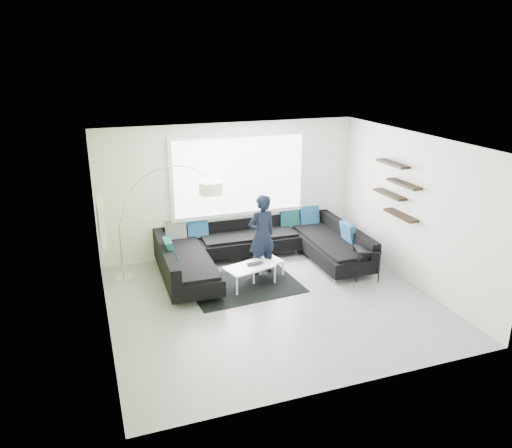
{
  "coord_description": "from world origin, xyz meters",
  "views": [
    {
      "loc": [
        -2.88,
        -7.26,
        4.12
      ],
      "look_at": [
        0.01,
        0.9,
        1.15
      ],
      "focal_mm": 35.0,
      "sensor_mm": 36.0,
      "label": 1
    }
  ],
  "objects_px": {
    "sectional_sofa": "(260,251)",
    "person": "(262,235)",
    "laptop": "(256,265)",
    "arc_lamp": "(118,226)",
    "coffee_table": "(256,272)",
    "side_table": "(366,263)"
  },
  "relations": [
    {
      "from": "side_table",
      "to": "sectional_sofa",
      "type": "bearing_deg",
      "value": 147.89
    },
    {
      "from": "arc_lamp",
      "to": "laptop",
      "type": "relative_size",
      "value": 6.43
    },
    {
      "from": "sectional_sofa",
      "to": "coffee_table",
      "type": "height_order",
      "value": "sectional_sofa"
    },
    {
      "from": "person",
      "to": "side_table",
      "type": "bearing_deg",
      "value": 142.48
    },
    {
      "from": "laptop",
      "to": "sectional_sofa",
      "type": "bearing_deg",
      "value": 58.3
    },
    {
      "from": "side_table",
      "to": "laptop",
      "type": "height_order",
      "value": "side_table"
    },
    {
      "from": "person",
      "to": "laptop",
      "type": "xyz_separation_m",
      "value": [
        -0.27,
        -0.41,
        -0.42
      ]
    },
    {
      "from": "coffee_table",
      "to": "person",
      "type": "bearing_deg",
      "value": 38.33
    },
    {
      "from": "sectional_sofa",
      "to": "laptop",
      "type": "bearing_deg",
      "value": -115.82
    },
    {
      "from": "arc_lamp",
      "to": "laptop",
      "type": "xyz_separation_m",
      "value": [
        2.34,
        -1.06,
        -0.69
      ]
    },
    {
      "from": "laptop",
      "to": "side_table",
      "type": "bearing_deg",
      "value": -17.38
    },
    {
      "from": "sectional_sofa",
      "to": "arc_lamp",
      "type": "xyz_separation_m",
      "value": [
        -2.66,
        0.42,
        0.71
      ]
    },
    {
      "from": "arc_lamp",
      "to": "coffee_table",
      "type": "bearing_deg",
      "value": -12.73
    },
    {
      "from": "coffee_table",
      "to": "person",
      "type": "relative_size",
      "value": 0.72
    },
    {
      "from": "side_table",
      "to": "laptop",
      "type": "xyz_separation_m",
      "value": [
        -2.08,
        0.46,
        0.08
      ]
    },
    {
      "from": "coffee_table",
      "to": "laptop",
      "type": "xyz_separation_m",
      "value": [
        -0.05,
        -0.12,
        0.2
      ]
    },
    {
      "from": "person",
      "to": "laptop",
      "type": "relative_size",
      "value": 4.78
    },
    {
      "from": "person",
      "to": "laptop",
      "type": "height_order",
      "value": "person"
    },
    {
      "from": "arc_lamp",
      "to": "side_table",
      "type": "distance_m",
      "value": 4.74
    },
    {
      "from": "sectional_sofa",
      "to": "person",
      "type": "distance_m",
      "value": 0.48
    },
    {
      "from": "arc_lamp",
      "to": "person",
      "type": "bearing_deg",
      "value": -5.19
    },
    {
      "from": "sectional_sofa",
      "to": "arc_lamp",
      "type": "height_order",
      "value": "arc_lamp"
    }
  ]
}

